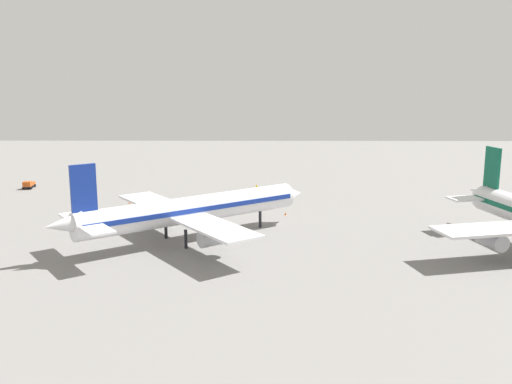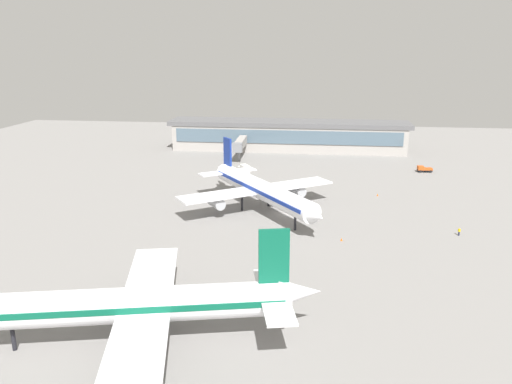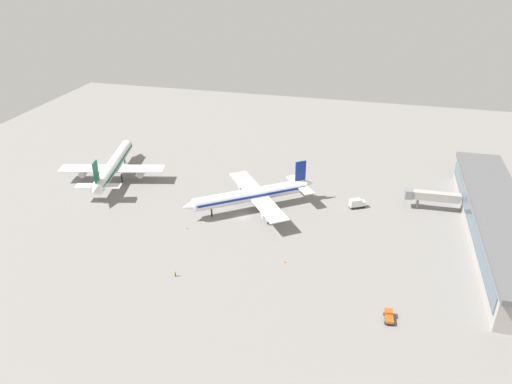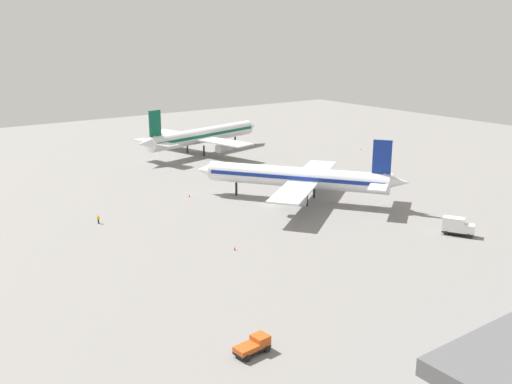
# 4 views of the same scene
# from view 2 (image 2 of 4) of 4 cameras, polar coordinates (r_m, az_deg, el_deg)

# --- Properties ---
(ground) EXTENTS (288.00, 288.00, 0.00)m
(ground) POSITION_cam_2_polar(r_m,az_deg,el_deg) (119.17, 3.59, -2.47)
(ground) COLOR gray
(terminal_building) EXTENTS (88.52, 15.35, 10.85)m
(terminal_building) POSITION_cam_2_polar(r_m,az_deg,el_deg) (193.96, 3.59, 6.29)
(terminal_building) COLOR #9E9993
(terminal_building) RESTS_ON ground
(airplane_at_gate) EXTENTS (48.90, 39.83, 15.04)m
(airplane_at_gate) POSITION_cam_2_polar(r_m,az_deg,el_deg) (68.92, -13.47, -12.06)
(airplane_at_gate) COLOR white
(airplane_at_gate) RESTS_ON ground
(airplane_taxiing) EXTENTS (35.04, 41.40, 14.73)m
(airplane_taxiing) POSITION_cam_2_polar(r_m,az_deg,el_deg) (119.58, 0.55, 0.31)
(airplane_taxiing) COLOR white
(airplane_taxiing) RESTS_ON ground
(pushback_tractor) EXTENTS (4.55, 2.54, 1.90)m
(pushback_tractor) POSITION_cam_2_polar(r_m,az_deg,el_deg) (167.28, 18.06, 2.44)
(pushback_tractor) COLOR black
(pushback_tractor) RESTS_ON ground
(catering_truck) EXTENTS (4.39, 5.81, 3.30)m
(catering_truck) POSITION_cam_2_polar(r_m,az_deg,el_deg) (154.86, -1.33, 2.47)
(catering_truck) COLOR black
(catering_truck) RESTS_ON ground
(ground_crew_worker) EXTENTS (0.54, 0.54, 1.67)m
(ground_crew_worker) POSITION_cam_2_polar(r_m,az_deg,el_deg) (113.31, 21.53, -4.09)
(ground_crew_worker) COLOR #1E2338
(ground_crew_worker) RESTS_ON ground
(jet_bridge) EXTENTS (3.41, 18.06, 6.74)m
(jet_bridge) POSITION_cam_2_polar(r_m,az_deg,el_deg) (178.17, -1.75, 5.34)
(jet_bridge) COLOR #9E9993
(jet_bridge) RESTS_ON ground
(safety_cone_near_gate) EXTENTS (0.44, 0.44, 0.60)m
(safety_cone_near_gate) POSITION_cam_2_polar(r_m,az_deg,el_deg) (137.13, 13.28, -0.30)
(safety_cone_near_gate) COLOR #EA590C
(safety_cone_near_gate) RESTS_ON ground
(safety_cone_mid_apron) EXTENTS (0.44, 0.44, 0.60)m
(safety_cone_mid_apron) POSITION_cam_2_polar(r_m,az_deg,el_deg) (104.27, 9.42, -5.18)
(safety_cone_mid_apron) COLOR #EA590C
(safety_cone_mid_apron) RESTS_ON ground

